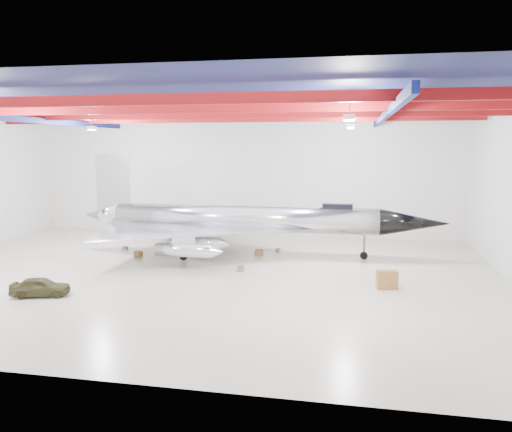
# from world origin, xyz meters

# --- Properties ---
(floor) EXTENTS (40.00, 40.00, 0.00)m
(floor) POSITION_xyz_m (0.00, 0.00, 0.00)
(floor) COLOR #BEB297
(floor) RESTS_ON ground
(wall_back) EXTENTS (40.00, 0.00, 40.00)m
(wall_back) POSITION_xyz_m (0.00, 15.00, 5.50)
(wall_back) COLOR silver
(wall_back) RESTS_ON floor
(ceiling) EXTENTS (40.00, 40.00, 0.00)m
(ceiling) POSITION_xyz_m (0.00, 0.00, 11.00)
(ceiling) COLOR #0A0F38
(ceiling) RESTS_ON wall_back
(ceiling_structure) EXTENTS (39.50, 29.50, 1.08)m
(ceiling_structure) POSITION_xyz_m (0.00, 0.00, 10.32)
(ceiling_structure) COLOR maroon
(ceiling_structure) RESTS_ON ceiling
(jet_aircraft) EXTENTS (28.11, 16.40, 7.67)m
(jet_aircraft) POSITION_xyz_m (2.12, 6.16, 2.52)
(jet_aircraft) COLOR silver
(jet_aircraft) RESTS_ON floor
(jeep) EXTENTS (3.40, 2.12, 1.08)m
(jeep) POSITION_xyz_m (-6.74, -6.30, 0.54)
(jeep) COLOR #3C3A1E
(jeep) RESTS_ON floor
(desk) EXTENTS (1.28, 0.82, 1.09)m
(desk) POSITION_xyz_m (12.37, -1.19, 0.54)
(desk) COLOR brown
(desk) RESTS_ON floor
(crate_ply) EXTENTS (0.70, 0.65, 0.40)m
(crate_ply) POSITION_xyz_m (-5.56, 4.06, 0.20)
(crate_ply) COLOR olive
(crate_ply) RESTS_ON floor
(toolbox_red) EXTENTS (0.52, 0.44, 0.33)m
(toolbox_red) POSITION_xyz_m (-2.79, 9.58, 0.16)
(toolbox_red) COLOR maroon
(toolbox_red) RESTS_ON floor
(engine_drum) EXTENTS (0.56, 0.56, 0.38)m
(engine_drum) POSITION_xyz_m (3.03, 1.19, 0.19)
(engine_drum) COLOR #59595B
(engine_drum) RESTS_ON floor
(parts_bin) EXTENTS (0.62, 0.50, 0.42)m
(parts_bin) POSITION_xyz_m (3.36, 6.16, 0.21)
(parts_bin) COLOR olive
(parts_bin) RESTS_ON floor
(crate_small) EXTENTS (0.42, 0.34, 0.28)m
(crate_small) POSITION_xyz_m (-7.61, 6.11, 0.14)
(crate_small) COLOR #59595B
(crate_small) RESTS_ON floor
(spares_box) EXTENTS (0.46, 0.46, 0.31)m
(spares_box) POSITION_xyz_m (4.59, 7.54, 0.16)
(spares_box) COLOR #59595B
(spares_box) RESTS_ON floor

